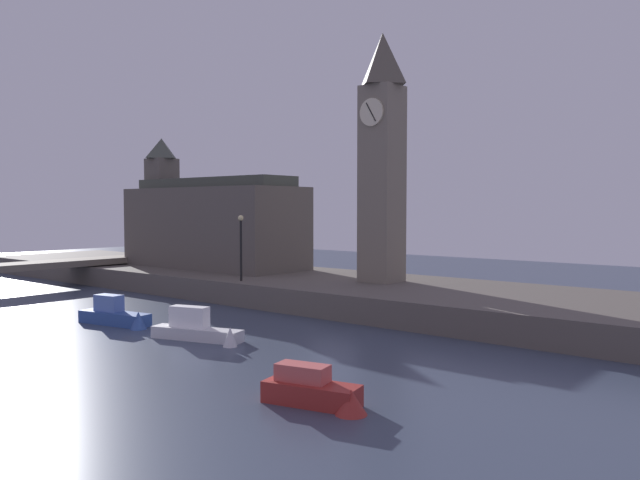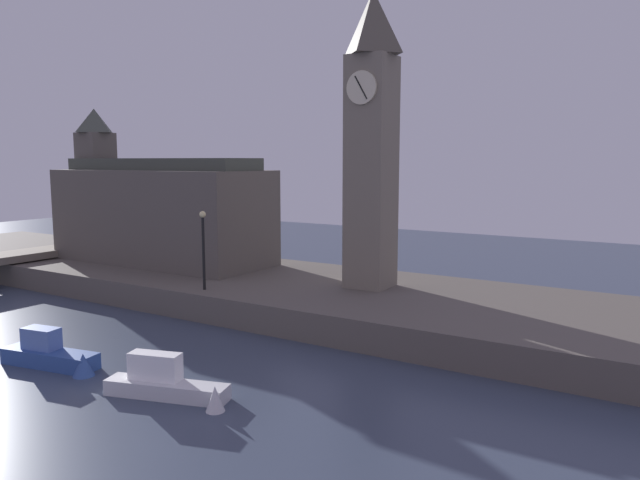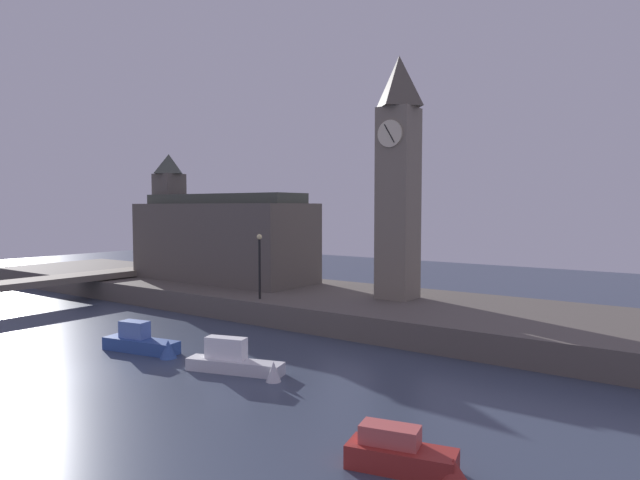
{
  "view_description": "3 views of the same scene",
  "coord_description": "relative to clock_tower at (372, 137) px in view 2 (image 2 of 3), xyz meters",
  "views": [
    {
      "loc": [
        30.04,
        -13.7,
        6.33
      ],
      "look_at": [
        5.47,
        16.17,
        4.36
      ],
      "focal_mm": 35.78,
      "sensor_mm": 36.0,
      "label": 1
    },
    {
      "loc": [
        22.18,
        -8.97,
        8.55
      ],
      "look_at": [
        5.76,
        17.26,
        4.46
      ],
      "focal_mm": 33.88,
      "sensor_mm": 36.0,
      "label": 2
    },
    {
      "loc": [
        24.23,
        -12.45,
        7.64
      ],
      "look_at": [
        4.6,
        15.03,
        5.62
      ],
      "focal_mm": 31.34,
      "sensor_mm": 36.0,
      "label": 3
    }
  ],
  "objects": [
    {
      "name": "parliament_hall",
      "position": [
        -16.69,
        -0.13,
        -4.7
      ],
      "size": [
        15.84,
        6.31,
        10.85
      ],
      "color": "#5B544C",
      "rests_on": "far_embankment"
    },
    {
      "name": "streetlamp",
      "position": [
        -7.33,
        -5.57,
        -5.62
      ],
      "size": [
        0.36,
        0.36,
        4.33
      ],
      "color": "black",
      "rests_on": "far_embankment"
    },
    {
      "name": "boat_tour_blue",
      "position": [
        -6.84,
        -15.12,
        -9.29
      ],
      "size": [
        5.03,
        1.91,
        1.74
      ],
      "color": "#2D4C93",
      "rests_on": "ground"
    },
    {
      "name": "far_embankment",
      "position": [
        -6.87,
        -0.79,
        -9.04
      ],
      "size": [
        70.0,
        12.0,
        1.5
      ],
      "primitive_type": "cube",
      "color": "#5B544C",
      "rests_on": "ground"
    },
    {
      "name": "clock_tower",
      "position": [
        0.0,
        0.0,
        0.0
      ],
      "size": [
        2.53,
        2.57,
        16.02
      ],
      "color": "slate",
      "rests_on": "far_embankment"
    },
    {
      "name": "boat_ferry_white",
      "position": [
        -0.27,
        -14.92,
        -9.28
      ],
      "size": [
        5.23,
        2.28,
        1.83
      ],
      "color": "silver",
      "rests_on": "ground"
    }
  ]
}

